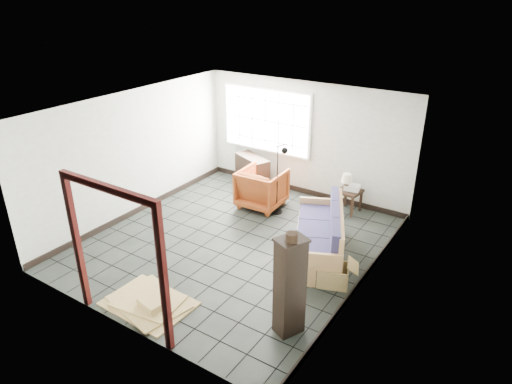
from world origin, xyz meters
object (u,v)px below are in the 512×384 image
Objects in this scene: armchair at (262,186)px; side_table at (349,194)px; futon_sofa at (322,237)px; tall_shelf at (290,286)px.

side_table is (1.71, 0.78, -0.05)m from armchair.
futon_sofa is at bearing -82.24° from side_table.
futon_sofa is 1.50× the size of tall_shelf.
side_table is 4.03m from tall_shelf.
side_table is 0.35× the size of tall_shelf.
tall_shelf reaches higher than side_table.
futon_sofa is 2.38× the size of armchair.
tall_shelf is at bearing -101.49° from futon_sofa.
tall_shelf is at bearing -79.29° from side_table.
armchair is 0.63× the size of tall_shelf.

